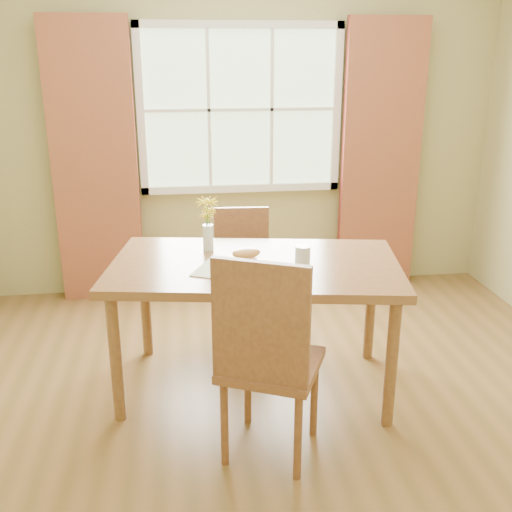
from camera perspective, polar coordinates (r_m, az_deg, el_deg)
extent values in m
cube|color=brown|center=(3.59, 1.99, -14.05)|extent=(4.20, 3.80, 0.02)
cube|color=tan|center=(4.94, -1.54, 12.07)|extent=(4.20, 0.02, 2.70)
cube|color=tan|center=(1.31, 16.63, -8.89)|extent=(4.20, 0.02, 2.70)
cube|color=#A4C192|center=(4.89, -1.52, 13.78)|extent=(1.50, 0.02, 1.20)
cube|color=white|center=(4.84, -1.54, 21.19)|extent=(1.62, 0.04, 0.06)
cube|color=white|center=(4.96, -1.42, 6.47)|extent=(1.62, 0.04, 0.06)
cube|color=white|center=(4.84, -10.96, 13.39)|extent=(0.06, 0.04, 1.32)
cube|color=white|center=(5.00, 7.70, 13.74)|extent=(0.06, 0.04, 1.32)
cube|color=white|center=(4.86, -1.48, 13.75)|extent=(1.50, 0.03, 0.02)
cube|color=maroon|center=(4.86, -15.10, 8.34)|extent=(0.65, 0.08, 2.20)
cube|color=maroon|center=(5.10, 11.78, 9.07)|extent=(0.65, 0.08, 2.20)
cube|color=brown|center=(3.42, -0.09, -1.03)|extent=(1.77, 1.18, 0.05)
cylinder|color=brown|center=(3.35, -13.22, -9.52)|extent=(0.07, 0.07, 0.75)
cylinder|color=brown|center=(3.30, 12.77, -9.97)|extent=(0.07, 0.07, 0.75)
cylinder|color=brown|center=(4.01, -10.49, -4.39)|extent=(0.07, 0.07, 0.75)
cylinder|color=brown|center=(3.97, 10.86, -4.69)|extent=(0.07, 0.07, 0.75)
cube|color=brown|center=(2.98, 1.48, -10.32)|extent=(0.60, 0.60, 0.04)
cube|color=brown|center=(2.67, 0.33, -6.53)|extent=(0.43, 0.22, 0.58)
cylinder|color=brown|center=(3.02, -3.03, -15.63)|extent=(0.04, 0.04, 0.46)
cylinder|color=brown|center=(2.93, 4.01, -16.83)|extent=(0.04, 0.04, 0.46)
cylinder|color=brown|center=(3.31, -0.79, -12.20)|extent=(0.04, 0.04, 0.46)
cylinder|color=brown|center=(3.23, 5.57, -13.15)|extent=(0.04, 0.04, 0.46)
cube|color=brown|center=(4.13, -1.21, -2.86)|extent=(0.40, 0.40, 0.04)
cube|color=brown|center=(4.20, -1.37, 1.35)|extent=(0.38, 0.05, 0.49)
cylinder|color=brown|center=(4.07, -3.24, -6.52)|extent=(0.03, 0.03, 0.39)
cylinder|color=brown|center=(4.08, 1.12, -6.38)|extent=(0.03, 0.03, 0.39)
cylinder|color=brown|center=(4.35, -3.35, -4.77)|extent=(0.03, 0.03, 0.39)
cylinder|color=brown|center=(4.36, 0.72, -4.65)|extent=(0.03, 0.03, 0.39)
cube|color=beige|center=(3.29, -1.65, -1.35)|extent=(0.55, 0.49, 0.01)
cube|color=#83DA36|center=(3.34, -1.69, -0.90)|extent=(0.32, 0.32, 0.01)
ellipsoid|color=#E2934D|center=(3.25, -0.99, -0.91)|extent=(0.18, 0.14, 0.04)
ellipsoid|color=#4C8C2D|center=(3.23, -0.17, -0.76)|extent=(0.09, 0.06, 0.01)
cylinder|color=red|center=(3.24, -1.08, -0.36)|extent=(0.08, 0.08, 0.01)
cylinder|color=red|center=(3.25, -0.58, -0.18)|extent=(0.08, 0.08, 0.01)
ellipsoid|color=#E2934D|center=(3.23, -0.93, 0.30)|extent=(0.18, 0.14, 0.06)
cylinder|color=silver|center=(3.32, 4.46, -0.10)|extent=(0.09, 0.09, 0.13)
cylinder|color=silver|center=(3.32, 4.45, -0.27)|extent=(0.07, 0.07, 0.11)
cylinder|color=silver|center=(3.61, -4.59, 1.76)|extent=(0.06, 0.06, 0.16)
cylinder|color=silver|center=(3.63, -4.57, 1.16)|extent=(0.05, 0.05, 0.08)
cylinder|color=#3D7028|center=(3.59, -4.62, 2.84)|extent=(0.01, 0.01, 0.30)
cylinder|color=#3D7028|center=(3.59, -4.43, 2.41)|extent=(0.01, 0.01, 0.25)
cylinder|color=#3D7028|center=(3.61, -4.74, 2.20)|extent=(0.01, 0.01, 0.21)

